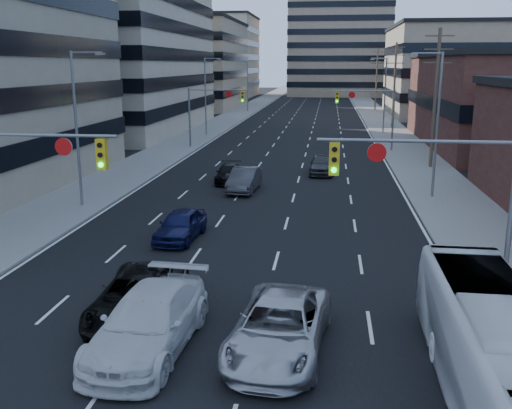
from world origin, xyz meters
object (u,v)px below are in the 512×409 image
at_px(black_pickup, 138,296).
at_px(sedan_blue, 181,225).
at_px(white_van, 149,322).
at_px(transit_bus, 497,352).
at_px(silver_suv, 279,327).

distance_m(black_pickup, sedan_blue, 8.83).
bearing_deg(white_van, sedan_blue, 103.35).
height_order(transit_bus, sedan_blue, transit_bus).
relative_size(black_pickup, sedan_blue, 1.29).
distance_m(white_van, sedan_blue, 10.96).
xyz_separation_m(transit_bus, sedan_blue, (-11.21, 12.48, -0.69)).
bearing_deg(sedan_blue, silver_suv, -57.32).
xyz_separation_m(silver_suv, transit_bus, (5.52, -1.97, 0.63)).
height_order(white_van, transit_bus, transit_bus).
bearing_deg(black_pickup, sedan_blue, 92.25).
height_order(silver_suv, transit_bus, transit_bus).
relative_size(transit_bus, sedan_blue, 2.37).
relative_size(silver_suv, sedan_blue, 1.32).
xyz_separation_m(white_van, silver_suv, (3.84, 0.29, -0.08)).
distance_m(black_pickup, white_van, 2.25).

